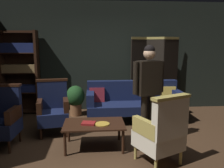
{
  "coord_description": "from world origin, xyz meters",
  "views": [
    {
      "loc": [
        -0.37,
        -3.56,
        1.7
      ],
      "look_at": [
        0.0,
        0.8,
        0.95
      ],
      "focal_mm": 36.66,
      "sensor_mm": 36.0,
      "label": 1
    }
  ],
  "objects_px": {
    "folding_screen": "(154,73)",
    "coffee_table": "(94,126)",
    "bookshelf": "(20,70)",
    "brass_tray": "(102,124)",
    "potted_plant": "(76,99)",
    "armchair_wing_right": "(1,118)",
    "standing_figure": "(148,85)",
    "book_red_leather": "(89,123)",
    "velvet_couch": "(134,100)",
    "armchair_gilt_accent": "(162,131)",
    "armchair_wing_left": "(53,108)"
  },
  "relations": [
    {
      "from": "bookshelf",
      "to": "coffee_table",
      "type": "xyz_separation_m",
      "value": [
        1.79,
        -2.13,
        -0.72
      ]
    },
    {
      "from": "brass_tray",
      "to": "folding_screen",
      "type": "bearing_deg",
      "value": 56.8
    },
    {
      "from": "velvet_couch",
      "to": "brass_tray",
      "type": "distance_m",
      "value": 1.65
    },
    {
      "from": "velvet_couch",
      "to": "armchair_wing_left",
      "type": "bearing_deg",
      "value": -158.65
    },
    {
      "from": "armchair_gilt_accent",
      "to": "book_red_leather",
      "type": "height_order",
      "value": "armchair_gilt_accent"
    },
    {
      "from": "armchair_wing_right",
      "to": "potted_plant",
      "type": "bearing_deg",
      "value": 55.49
    },
    {
      "from": "armchair_gilt_accent",
      "to": "armchair_wing_right",
      "type": "xyz_separation_m",
      "value": [
        -2.51,
        0.83,
        0.0
      ]
    },
    {
      "from": "bookshelf",
      "to": "book_red_leather",
      "type": "xyz_separation_m",
      "value": [
        1.7,
        -2.16,
        -0.66
      ]
    },
    {
      "from": "armchair_wing_right",
      "to": "potted_plant",
      "type": "height_order",
      "value": "armchair_wing_right"
    },
    {
      "from": "bookshelf",
      "to": "brass_tray",
      "type": "height_order",
      "value": "bookshelf"
    },
    {
      "from": "armchair_wing_right",
      "to": "brass_tray",
      "type": "xyz_separation_m",
      "value": [
        1.69,
        -0.27,
        -0.06
      ]
    },
    {
      "from": "armchair_wing_right",
      "to": "brass_tray",
      "type": "distance_m",
      "value": 1.71
    },
    {
      "from": "armchair_wing_left",
      "to": "standing_figure",
      "type": "distance_m",
      "value": 1.89
    },
    {
      "from": "armchair_wing_left",
      "to": "book_red_leather",
      "type": "distance_m",
      "value": 1.03
    },
    {
      "from": "folding_screen",
      "to": "standing_figure",
      "type": "height_order",
      "value": "folding_screen"
    },
    {
      "from": "coffee_table",
      "to": "armchair_wing_left",
      "type": "xyz_separation_m",
      "value": [
        -0.78,
        0.73,
        0.12
      ]
    },
    {
      "from": "folding_screen",
      "to": "bookshelf",
      "type": "height_order",
      "value": "bookshelf"
    },
    {
      "from": "armchair_gilt_accent",
      "to": "potted_plant",
      "type": "bearing_deg",
      "value": 119.45
    },
    {
      "from": "coffee_table",
      "to": "armchair_gilt_accent",
      "type": "distance_m",
      "value": 1.14
    },
    {
      "from": "standing_figure",
      "to": "armchair_wing_right",
      "type": "bearing_deg",
      "value": 178.12
    },
    {
      "from": "armchair_wing_left",
      "to": "brass_tray",
      "type": "bearing_deg",
      "value": -40.83
    },
    {
      "from": "folding_screen",
      "to": "armchair_gilt_accent",
      "type": "relative_size",
      "value": 1.83
    },
    {
      "from": "potted_plant",
      "to": "brass_tray",
      "type": "bearing_deg",
      "value": -73.31
    },
    {
      "from": "folding_screen",
      "to": "potted_plant",
      "type": "bearing_deg",
      "value": -171.27
    },
    {
      "from": "armchair_wing_right",
      "to": "brass_tray",
      "type": "relative_size",
      "value": 4.37
    },
    {
      "from": "velvet_couch",
      "to": "armchair_wing_right",
      "type": "distance_m",
      "value": 2.74
    },
    {
      "from": "book_red_leather",
      "to": "armchair_wing_left",
      "type": "bearing_deg",
      "value": 132.63
    },
    {
      "from": "armchair_wing_left",
      "to": "armchair_wing_right",
      "type": "bearing_deg",
      "value": -145.95
    },
    {
      "from": "bookshelf",
      "to": "standing_figure",
      "type": "xyz_separation_m",
      "value": [
        2.72,
        -2.01,
        -0.07
      ]
    },
    {
      "from": "potted_plant",
      "to": "folding_screen",
      "type": "bearing_deg",
      "value": 8.73
    },
    {
      "from": "folding_screen",
      "to": "coffee_table",
      "type": "xyz_separation_m",
      "value": [
        -1.58,
        -2.14,
        -0.61
      ]
    },
    {
      "from": "armchair_wing_left",
      "to": "standing_figure",
      "type": "xyz_separation_m",
      "value": [
        1.71,
        -0.6,
        0.54
      ]
    },
    {
      "from": "folding_screen",
      "to": "armchair_wing_left",
      "type": "relative_size",
      "value": 1.83
    },
    {
      "from": "coffee_table",
      "to": "armchair_wing_right",
      "type": "distance_m",
      "value": 1.57
    },
    {
      "from": "potted_plant",
      "to": "book_red_leather",
      "type": "xyz_separation_m",
      "value": [
        0.35,
        -1.86,
        0.02
      ]
    },
    {
      "from": "coffee_table",
      "to": "armchair_wing_left",
      "type": "relative_size",
      "value": 0.96
    },
    {
      "from": "armchair_gilt_accent",
      "to": "brass_tray",
      "type": "xyz_separation_m",
      "value": [
        -0.82,
        0.55,
        -0.06
      ]
    },
    {
      "from": "velvet_couch",
      "to": "potted_plant",
      "type": "height_order",
      "value": "velvet_couch"
    },
    {
      "from": "standing_figure",
      "to": "brass_tray",
      "type": "bearing_deg",
      "value": -166.52
    },
    {
      "from": "velvet_couch",
      "to": "coffee_table",
      "type": "bearing_deg",
      "value": -123.26
    },
    {
      "from": "folding_screen",
      "to": "book_red_leather",
      "type": "bearing_deg",
      "value": -127.59
    },
    {
      "from": "coffee_table",
      "to": "armchair_gilt_accent",
      "type": "relative_size",
      "value": 0.96
    },
    {
      "from": "bookshelf",
      "to": "potted_plant",
      "type": "height_order",
      "value": "bookshelf"
    },
    {
      "from": "standing_figure",
      "to": "brass_tray",
      "type": "distance_m",
      "value": 1.01
    },
    {
      "from": "standing_figure",
      "to": "velvet_couch",
      "type": "bearing_deg",
      "value": 90.9
    },
    {
      "from": "velvet_couch",
      "to": "armchair_gilt_accent",
      "type": "relative_size",
      "value": 2.04
    },
    {
      "from": "velvet_couch",
      "to": "coffee_table",
      "type": "relative_size",
      "value": 2.12
    },
    {
      "from": "folding_screen",
      "to": "standing_figure",
      "type": "bearing_deg",
      "value": -107.85
    },
    {
      "from": "armchair_wing_left",
      "to": "potted_plant",
      "type": "relative_size",
      "value": 1.42
    },
    {
      "from": "armchair_wing_right",
      "to": "standing_figure",
      "type": "xyz_separation_m",
      "value": [
        2.49,
        -0.08,
        0.54
      ]
    }
  ]
}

